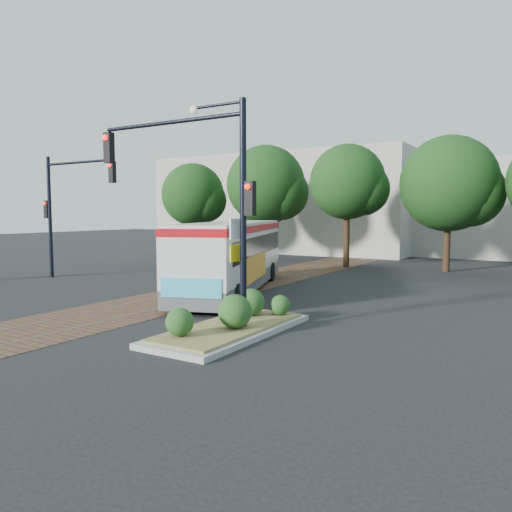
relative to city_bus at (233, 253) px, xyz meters
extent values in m
plane|color=black|center=(-0.79, -5.06, -1.59)|extent=(120.00, 120.00, 0.00)
cube|color=brown|center=(-0.79, -1.06, -1.58)|extent=(3.60, 40.00, 0.01)
cube|color=slate|center=(-1.54, -1.06, -1.58)|extent=(0.06, 40.00, 0.01)
cube|color=slate|center=(-0.04, -1.06, -1.58)|extent=(0.06, 40.00, 0.01)
cylinder|color=#382314|center=(-10.79, 10.94, -0.16)|extent=(0.36, 0.36, 2.86)
sphere|color=#183310|center=(-10.79, 10.94, 2.92)|extent=(4.40, 4.40, 4.40)
cylinder|color=#382314|center=(-5.29, 11.74, -0.03)|extent=(0.36, 0.36, 3.12)
sphere|color=#183310|center=(-5.29, 11.74, 3.48)|extent=(5.20, 5.20, 5.20)
cylinder|color=#382314|center=(0.71, 10.94, 0.10)|extent=(0.36, 0.36, 3.39)
sphere|color=#183310|center=(0.71, 10.94, 3.45)|extent=(4.40, 4.40, 4.40)
cylinder|color=#382314|center=(6.21, 11.74, -0.16)|extent=(0.36, 0.36, 2.86)
sphere|color=#183310|center=(6.21, 11.74, 3.22)|extent=(5.20, 5.20, 5.20)
cube|color=#ADA899|center=(-8.79, 22.94, 2.41)|extent=(22.00, 12.00, 8.00)
cube|color=#4D4D50|center=(0.01, -0.04, -1.10)|extent=(5.77, 10.74, 0.62)
cube|color=silver|center=(0.01, -0.04, 0.05)|extent=(5.78, 10.75, 1.68)
cube|color=black|center=(-0.08, 0.21, 0.31)|extent=(5.47, 9.77, 0.80)
cube|color=#B20D13|center=(0.01, -0.04, 1.02)|extent=(5.82, 10.76, 0.27)
cube|color=silver|center=(0.01, -0.04, 1.20)|extent=(5.60, 10.39, 0.12)
cube|color=black|center=(1.81, -4.90, 0.40)|extent=(1.37, 0.59, 0.80)
cube|color=#37B4DE|center=(1.86, -5.04, -0.66)|extent=(1.85, 0.73, 0.62)
cube|color=orange|center=(1.40, -0.47, -0.48)|extent=(1.43, 3.76, 0.97)
cylinder|color=black|center=(0.38, -3.97, -1.15)|extent=(0.60, 0.94, 0.89)
cylinder|color=black|center=(2.29, -3.26, -1.15)|extent=(0.60, 0.94, 0.89)
cylinder|color=black|center=(-2.11, 2.77, -1.15)|extent=(0.60, 0.94, 0.89)
cylinder|color=black|center=(-0.20, 3.47, -1.15)|extent=(0.60, 0.94, 0.89)
cube|color=gray|center=(4.01, -6.06, -1.52)|extent=(2.20, 5.20, 0.15)
cube|color=olive|center=(4.01, -6.06, -1.40)|extent=(1.90, 4.80, 0.08)
sphere|color=#1E4719|center=(3.61, -7.66, -1.01)|extent=(0.70, 0.70, 0.70)
sphere|color=#1E4719|center=(4.31, -6.26, -0.91)|extent=(0.90, 0.90, 0.90)
sphere|color=#1E4719|center=(3.81, -4.66, -0.96)|extent=(0.80, 0.80, 0.80)
sphere|color=#1E4719|center=(4.51, -4.16, -1.06)|extent=(0.60, 0.60, 0.60)
cylinder|color=black|center=(4.31, -5.86, 1.62)|extent=(0.18, 0.18, 6.00)
cylinder|color=black|center=(1.81, -5.86, 4.22)|extent=(5.00, 0.12, 0.12)
cube|color=black|center=(-0.69, -5.86, 3.67)|extent=(0.28, 0.22, 0.95)
sphere|color=#FF190C|center=(-0.69, -6.00, 3.97)|extent=(0.18, 0.18, 0.18)
cube|color=black|center=(4.53, -5.86, 2.02)|extent=(0.26, 0.20, 0.90)
sphere|color=#FF190C|center=(4.53, -5.99, 2.32)|extent=(0.16, 0.16, 0.16)
cube|color=white|center=(4.13, -5.98, 1.22)|extent=(0.04, 0.45, 0.55)
cube|color=yellow|center=(4.13, -5.98, 0.57)|extent=(0.04, 0.45, 0.45)
cylinder|color=black|center=(3.51, -5.86, 4.52)|extent=(1.60, 0.08, 0.08)
sphere|color=silver|center=(2.71, -5.86, 4.47)|extent=(0.24, 0.24, 0.24)
cylinder|color=black|center=(-10.29, -1.06, 1.41)|extent=(0.18, 0.18, 6.00)
cylinder|color=black|center=(-8.04, -1.06, 4.01)|extent=(4.50, 0.12, 0.12)
cube|color=black|center=(-5.79, -1.06, 3.46)|extent=(0.28, 0.22, 0.95)
sphere|color=#FF190C|center=(-5.79, -1.20, 3.76)|extent=(0.18, 0.18, 0.18)
cube|color=black|center=(-10.51, -1.06, 1.81)|extent=(0.26, 0.20, 0.90)
sphere|color=#FF190C|center=(-10.51, -1.19, 2.11)|extent=(0.16, 0.16, 0.16)
imported|color=black|center=(-6.84, 8.38, -1.00)|extent=(4.18, 2.02, 1.17)
camera|label=1|loc=(11.50, -16.96, 1.66)|focal=35.00mm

